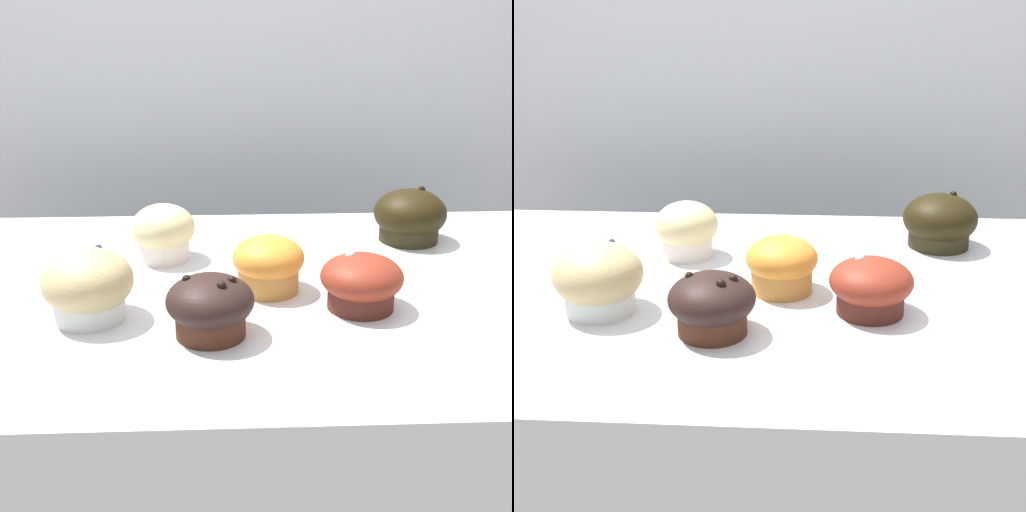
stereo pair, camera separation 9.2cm
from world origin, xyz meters
The scene contains 7 objects.
wall_back centered at (0.00, 0.60, 0.90)m, with size 3.20×0.10×1.80m, color silver.
muffin_front_center centered at (0.01, -0.01, 0.96)m, with size 0.09×0.09×0.07m.
muffin_back_left centered at (-0.21, -0.08, 0.96)m, with size 0.11×0.11×0.09m.
muffin_back_right centered at (0.24, 0.18, 0.96)m, with size 0.11×0.11×0.08m.
muffin_front_left centered at (-0.06, -0.13, 0.96)m, with size 0.10×0.10×0.07m.
muffin_front_right centered at (0.12, -0.07, 0.96)m, with size 0.10×0.10×0.07m.
muffin_back_center centered at (-0.13, 0.11, 0.96)m, with size 0.09×0.09×0.08m.
Camera 2 is at (0.05, -0.86, 1.29)m, focal length 50.00 mm.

